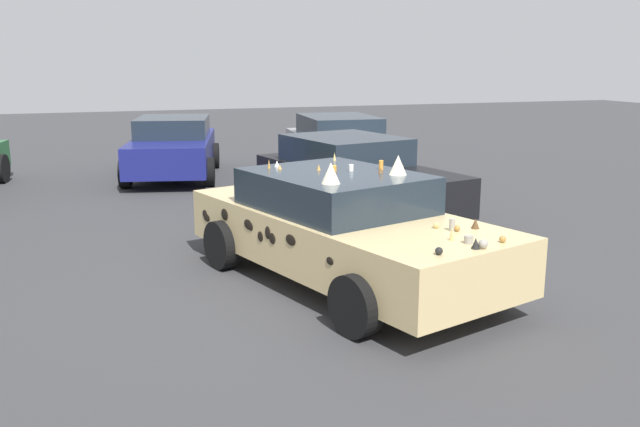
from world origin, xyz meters
TOP-DOWN VIEW (x-y plane):
  - ground_plane at (0.00, 0.00)m, footprint 60.00×60.00m
  - art_car_decorated at (0.03, 0.01)m, footprint 4.85×3.05m
  - parked_sedan_row_back_far at (8.55, 0.99)m, footprint 4.44×2.66m
  - parked_sedan_behind_left at (3.37, -1.48)m, footprint 4.45×2.70m
  - parked_sedan_near_right at (7.61, -2.83)m, footprint 4.68×2.29m

SIDE VIEW (x-z plane):
  - ground_plane at x=0.00m, z-range 0.00..0.00m
  - parked_sedan_behind_left at x=3.37m, z-range 0.01..1.39m
  - art_car_decorated at x=0.03m, z-range -0.10..1.50m
  - parked_sedan_row_back_far at x=8.55m, z-range 0.02..1.39m
  - parked_sedan_near_right at x=7.61m, z-range 0.02..1.39m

